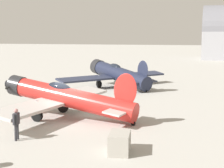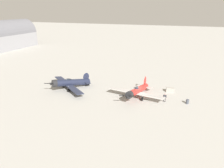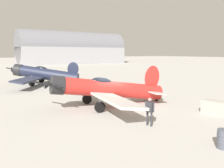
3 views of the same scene
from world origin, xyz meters
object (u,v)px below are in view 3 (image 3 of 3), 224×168
object	(u,v)px
airplane_mid_apron	(44,74)
fuel_drum	(223,139)
airplane_foreground	(106,89)
ground_crew_mechanic	(150,109)
equipment_crate	(215,107)

from	to	relation	value
airplane_mid_apron	fuel_drum	xyz separation A→B (m)	(-24.95, -1.33, -1.00)
airplane_foreground	ground_crew_mechanic	distance (m)	5.54
airplane_foreground	fuel_drum	world-z (taller)	airplane_foreground
airplane_foreground	airplane_mid_apron	world-z (taller)	airplane_foreground
equipment_crate	airplane_foreground	bearing A→B (deg)	42.59
airplane_foreground	ground_crew_mechanic	size ratio (longest dim) A/B	6.90
airplane_mid_apron	equipment_crate	distance (m)	22.13
equipment_crate	airplane_mid_apron	bearing A→B (deg)	16.63
airplane_foreground	airplane_mid_apron	xyz separation A→B (m)	(15.25, 0.87, 0.02)
equipment_crate	fuel_drum	distance (m)	6.26
airplane_foreground	ground_crew_mechanic	xyz separation A→B (m)	(-5.52, 0.27, -0.40)
airplane_foreground	ground_crew_mechanic	bearing A→B (deg)	94.97
ground_crew_mechanic	equipment_crate	size ratio (longest dim) A/B	0.91
airplane_mid_apron	ground_crew_mechanic	world-z (taller)	airplane_mid_apron
airplane_mid_apron	ground_crew_mechanic	size ratio (longest dim) A/B	6.96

